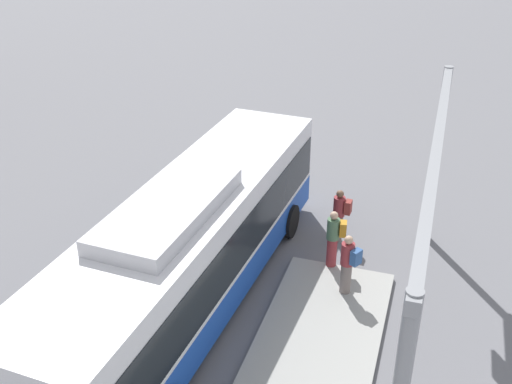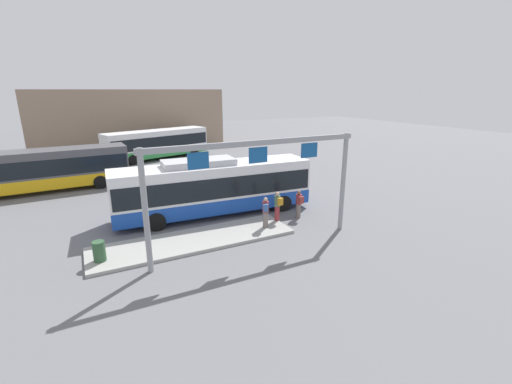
{
  "view_description": "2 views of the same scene",
  "coord_description": "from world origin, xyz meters",
  "px_view_note": "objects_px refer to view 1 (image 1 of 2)",
  "views": [
    {
      "loc": [
        -11.3,
        -5.29,
        9.83
      ],
      "look_at": [
        3.89,
        -0.41,
        1.36
      ],
      "focal_mm": 43.15,
      "sensor_mm": 36.0,
      "label": 1
    },
    {
      "loc": [
        -6.85,
        -18.73,
        7.3
      ],
      "look_at": [
        1.97,
        -1.62,
        1.56
      ],
      "focal_mm": 24.15,
      "sensor_mm": 36.0,
      "label": 2
    }
  ],
  "objects_px": {
    "bus_main": "(190,245)",
    "person_boarding": "(334,237)",
    "person_waiting_near": "(348,263)",
    "person_waiting_mid": "(340,214)"
  },
  "relations": [
    {
      "from": "person_boarding",
      "to": "bus_main",
      "type": "bearing_deg",
      "value": 32.36
    },
    {
      "from": "bus_main",
      "to": "person_waiting_near",
      "type": "xyz_separation_m",
      "value": [
        1.54,
        -3.59,
        -0.76
      ]
    },
    {
      "from": "person_boarding",
      "to": "person_waiting_mid",
      "type": "xyz_separation_m",
      "value": [
        1.53,
        0.13,
        -0.16
      ]
    },
    {
      "from": "bus_main",
      "to": "person_waiting_mid",
      "type": "distance_m",
      "value": 5.14
    },
    {
      "from": "person_waiting_near",
      "to": "bus_main",
      "type": "bearing_deg",
      "value": 51.53
    },
    {
      "from": "bus_main",
      "to": "person_waiting_near",
      "type": "bearing_deg",
      "value": -63.5
    },
    {
      "from": "bus_main",
      "to": "person_boarding",
      "type": "height_order",
      "value": "bus_main"
    },
    {
      "from": "bus_main",
      "to": "person_boarding",
      "type": "distance_m",
      "value": 4.07
    },
    {
      "from": "bus_main",
      "to": "person_boarding",
      "type": "xyz_separation_m",
      "value": [
        2.62,
        -3.01,
        -0.76
      ]
    },
    {
      "from": "person_waiting_near",
      "to": "person_waiting_mid",
      "type": "relative_size",
      "value": 1.0
    }
  ]
}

